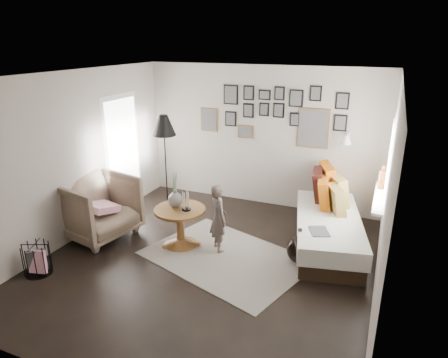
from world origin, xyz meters
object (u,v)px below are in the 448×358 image
at_px(demijohn_large, 299,249).
at_px(child, 218,218).
at_px(pedestal_table, 181,228).
at_px(daybed, 329,223).
at_px(armchair, 98,207).
at_px(demijohn_small, 322,260).
at_px(floor_lamp, 164,129).
at_px(vase, 175,197).
at_px(magazine_basket, 37,259).

xyz_separation_m(demijohn_large, child, (-1.19, -0.12, 0.32)).
bearing_deg(pedestal_table, daybed, 24.28).
bearing_deg(demijohn_large, armchair, -172.42).
height_order(demijohn_small, child, child).
height_order(pedestal_table, floor_lamp, floor_lamp).
bearing_deg(daybed, armchair, -173.93).
height_order(pedestal_table, demijohn_small, pedestal_table).
relative_size(daybed, floor_lamp, 1.29).
bearing_deg(vase, demijohn_large, 5.49).
height_order(vase, demijohn_small, vase).
distance_m(vase, magazine_basket, 2.07).
bearing_deg(demijohn_small, pedestal_table, -177.86).
bearing_deg(demijohn_large, demijohn_small, -18.92).
distance_m(vase, demijohn_small, 2.30).
xyz_separation_m(magazine_basket, demijohn_large, (3.21, 1.65, -0.01)).
xyz_separation_m(daybed, magazine_basket, (-3.51, -2.40, -0.12)).
bearing_deg(daybed, vase, -169.49).
height_order(armchair, floor_lamp, floor_lamp).
height_order(daybed, demijohn_large, daybed).
relative_size(armchair, magazine_basket, 2.35).
xyz_separation_m(magazine_basket, child, (2.02, 1.53, 0.31)).
relative_size(pedestal_table, magazine_basket, 1.70).
relative_size(floor_lamp, child, 1.70).
xyz_separation_m(vase, daybed, (2.17, 0.93, -0.45)).
relative_size(vase, floor_lamp, 0.31).
relative_size(pedestal_table, demijohn_large, 1.48).
bearing_deg(armchair, magazine_basket, -170.45).
relative_size(magazine_basket, demijohn_large, 0.87).
xyz_separation_m(floor_lamp, child, (1.45, -0.98, -1.02)).
height_order(vase, armchair, vase).
height_order(daybed, floor_lamp, floor_lamp).
relative_size(daybed, demijohn_small, 4.84).
relative_size(pedestal_table, armchair, 0.72).
relative_size(floor_lamp, demijohn_small, 3.76).
height_order(daybed, magazine_basket, daybed).
distance_m(vase, armchair, 1.34).
xyz_separation_m(armchair, floor_lamp, (0.52, 1.28, 1.05)).
distance_m(daybed, demijohn_small, 0.88).
height_order(armchair, demijohn_small, armchair).
distance_m(demijohn_small, child, 1.58).
bearing_deg(floor_lamp, child, -33.95).
height_order(pedestal_table, armchair, armchair).
bearing_deg(demijohn_large, magazine_basket, -152.76).
height_order(floor_lamp, demijohn_small, floor_lamp).
height_order(armchair, magazine_basket, armchair).
distance_m(floor_lamp, child, 2.02).
height_order(armchair, child, child).
bearing_deg(demijohn_small, armchair, -175.10).
bearing_deg(armchair, demijohn_large, -70.68).
distance_m(demijohn_large, demijohn_small, 0.37).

